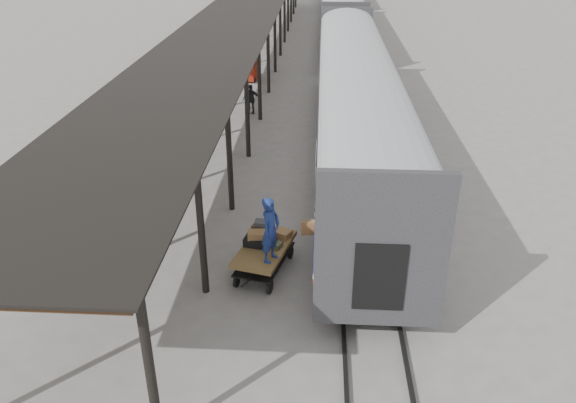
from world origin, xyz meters
The scene contains 9 objects.
ground centered at (0.00, 0.00, 0.00)m, with size 160.00×160.00×0.00m, color slate.
train centered at (3.19, 33.79, 2.69)m, with size 3.45×76.01×4.01m.
canopy centered at (-3.40, 24.00, 4.00)m, with size 4.90×64.30×4.15m.
rails centered at (3.20, 34.00, 0.06)m, with size 1.54×150.00×0.12m.
baggage_cart centered at (0.22, -0.93, 0.65)m, with size 1.82×2.64×0.86m.
suitcase_stack centered at (0.17, -0.54, 1.06)m, with size 1.43×1.18×0.58m.
luggage_tug centered at (-2.77, 20.76, 0.63)m, with size 1.21×1.69×1.37m.
porter centered at (0.47, -1.58, 1.82)m, with size 0.70×0.46×1.92m, color navy.
pedestrian centered at (-1.91, 13.91, 0.79)m, with size 0.93×0.39×1.58m, color black.
Camera 1 is at (1.72, -14.80, 9.47)m, focal length 35.00 mm.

